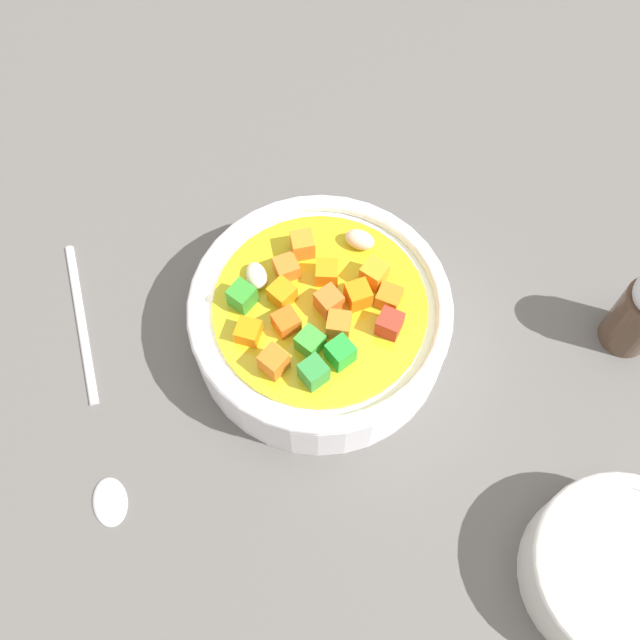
% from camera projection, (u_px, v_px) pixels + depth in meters
% --- Properties ---
extents(ground_plane, '(1.40, 1.40, 0.02)m').
position_uv_depth(ground_plane, '(320.00, 342.00, 0.55)').
color(ground_plane, '#565451').
extents(soup_bowl_main, '(0.18, 0.18, 0.06)m').
position_uv_depth(soup_bowl_main, '(320.00, 318.00, 0.51)').
color(soup_bowl_main, white).
rests_on(soup_bowl_main, ground_plane).
extents(spoon, '(0.12, 0.20, 0.01)m').
position_uv_depth(spoon, '(95.00, 415.00, 0.51)').
color(spoon, silver).
rests_on(spoon, ground_plane).
extents(side_bowl_small, '(0.11, 0.11, 0.04)m').
position_uv_depth(side_bowl_small, '(619.00, 572.00, 0.44)').
color(side_bowl_small, white).
rests_on(side_bowl_small, ground_plane).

